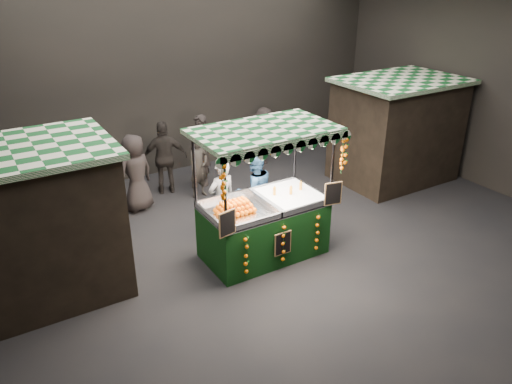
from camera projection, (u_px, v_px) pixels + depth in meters
ground at (284, 248)px, 9.88m from camera, size 12.00×12.00×0.00m
market_hall at (289, 77)px, 8.45m from camera, size 12.10×10.10×5.05m
neighbour_stall_left at (26, 225)px, 8.03m from camera, size 3.00×2.20×2.60m
neighbour_stall_right at (396, 130)px, 12.56m from camera, size 3.00×2.20×2.60m
juice_stall at (265, 218)px, 9.33m from camera, size 2.63×1.55×2.55m
vendor_grey at (222, 200)px, 9.97m from camera, size 0.64×0.46×1.66m
vendor_blue at (254, 191)px, 10.26m from camera, size 0.87×0.69×1.73m
shopper_0 at (199, 167)px, 11.75m from camera, size 0.64×0.52×1.51m
shopper_1 at (361, 136)px, 13.34m from camera, size 1.11×1.01×1.85m
shopper_2 at (165, 158)px, 11.90m from camera, size 1.14×0.72×1.80m
shopper_3 at (264, 135)px, 13.81m from camera, size 0.95×1.16×1.57m
shopper_4 at (136, 173)px, 11.07m from camera, size 1.01×0.82×1.78m
shopper_5 at (346, 151)px, 12.73m from camera, size 0.82×1.50×1.54m
shopper_6 at (201, 150)px, 12.36m from camera, size 0.57×0.74×1.81m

